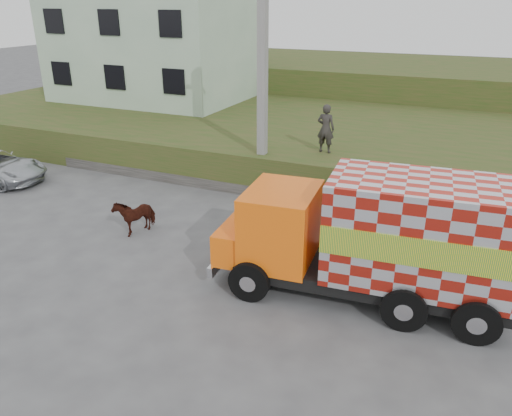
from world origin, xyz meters
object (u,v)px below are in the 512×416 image
at_px(cargo_truck, 379,238).
at_px(cow, 135,215).
at_px(utility_pole, 262,82).
at_px(pedestrian, 326,129).

relative_size(cargo_truck, cow, 5.46).
bearing_deg(utility_pole, cargo_truck, -45.92).
bearing_deg(cow, utility_pole, 80.81).
bearing_deg(pedestrian, cow, 55.55).
xyz_separation_m(utility_pole, cow, (-2.25, -4.77, -3.52)).
height_order(cow, pedestrian, pedestrian).
bearing_deg(cow, pedestrian, 70.05).
distance_m(cow, pedestrian, 7.52).
height_order(utility_pole, pedestrian, utility_pole).
bearing_deg(utility_pole, cow, -115.25).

